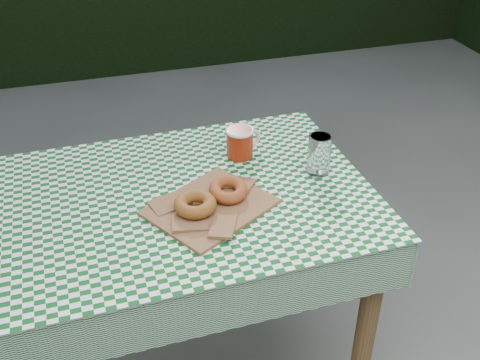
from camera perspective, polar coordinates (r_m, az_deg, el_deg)
name	(u,v)px	position (r m, az deg, el deg)	size (l,w,h in m)	color
table	(179,296)	(1.85, -6.17, -11.45)	(1.11, 0.74, 0.75)	brown
tablecloth	(171,198)	(1.61, -6.97, -1.85)	(1.13, 0.76, 0.01)	#0B4A19
paper_bag	(210,206)	(1.55, -2.99, -2.63)	(0.31, 0.25, 0.02)	#8D603D
bagel_front	(195,204)	(1.51, -4.51, -2.44)	(0.11, 0.11, 0.04)	#92551E
bagel_back	(228,190)	(1.57, -1.18, -0.97)	(0.11, 0.11, 0.03)	#A44A22
coffee_mug	(240,143)	(1.76, -0.02, 3.75)	(0.16, 0.16, 0.09)	#962009
drinking_glass	(319,154)	(1.69, 7.92, 2.55)	(0.07, 0.07, 0.12)	white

